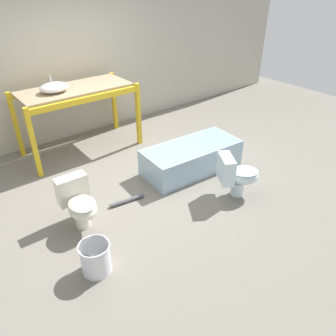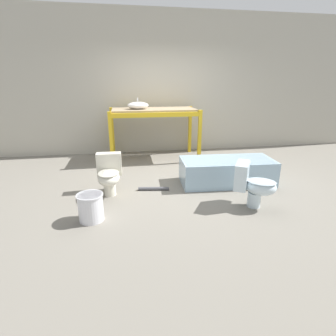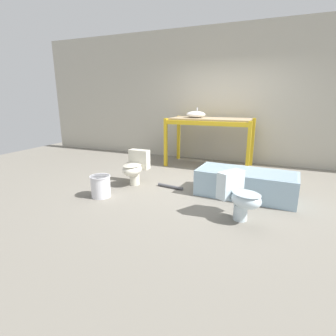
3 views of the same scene
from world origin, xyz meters
The scene contains 9 objects.
ground_plane centered at (0.00, 0.00, 0.00)m, with size 12.00×12.00×0.00m, color slate.
warehouse_wall_rear centered at (0.00, 2.03, 1.60)m, with size 10.80×0.08×3.20m.
shelving_rack centered at (-0.29, 1.35, 0.95)m, with size 1.91×0.92×1.11m.
sink_basin centered at (-0.62, 1.32, 1.19)m, with size 0.45×0.35×0.23m.
bathtub_main centered at (0.76, -0.37, 0.24)m, with size 1.59×0.77×0.42m.
toilet_near centered at (-1.20, -0.52, 0.34)m, with size 0.38×0.56×0.62m.
toilet_far centered at (0.78, -1.27, 0.34)m, with size 0.65×0.59×0.62m.
bucket_white centered at (-1.40, -1.30, 0.19)m, with size 0.33×0.33×0.35m.
loose_pipe centered at (-0.52, -0.48, 0.03)m, with size 0.50×0.12×0.06m.
Camera 1 is at (-2.30, -3.67, 2.73)m, focal length 35.00 mm.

